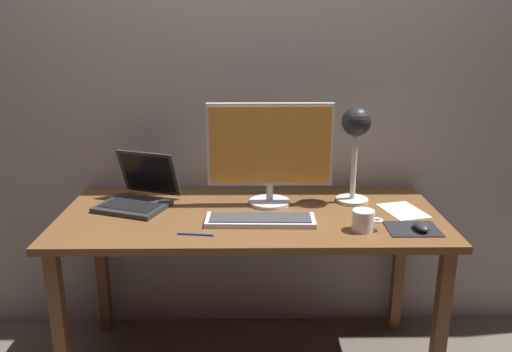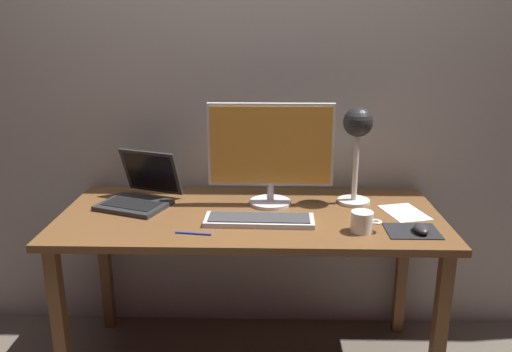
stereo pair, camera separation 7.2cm
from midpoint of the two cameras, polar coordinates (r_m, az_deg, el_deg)
name	(u,v)px [view 1 (the left image)]	position (r m, az deg, el deg)	size (l,w,h in m)	color
back_wall	(249,70)	(2.45, -1.59, 11.61)	(4.80, 0.06, 2.60)	#9E998E
desk	(250,231)	(2.21, -1.61, -6.10)	(1.60, 0.70, 0.74)	brown
monitor	(269,149)	(2.22, 0.56, 2.96)	(0.54, 0.18, 0.45)	silver
keyboard_main	(260,220)	(2.08, -0.58, -4.87)	(0.44, 0.15, 0.03)	silver
laptop	(140,190)	(2.34, -13.63, -1.55)	(0.37, 0.38, 0.23)	#28282B
desk_lamp	(355,134)	(2.27, 10.03, 4.61)	(0.14, 0.14, 0.43)	beige
mousepad	(412,229)	(2.09, 15.94, -5.67)	(0.20, 0.16, 0.00)	black
mouse	(421,226)	(2.08, 16.84, -5.35)	(0.06, 0.10, 0.03)	#28282B
coffee_mug	(363,220)	(2.03, 10.76, -4.86)	(0.12, 0.08, 0.08)	white
paper_sheet_near_mouse	(402,211)	(2.28, 15.05, -3.73)	(0.15, 0.21, 0.00)	white
pen	(195,234)	(1.98, -7.84, -6.42)	(0.01, 0.01, 0.14)	#2633A5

